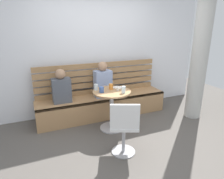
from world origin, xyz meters
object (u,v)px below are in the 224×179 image
at_px(booth_bench, 103,106).
at_px(person_adult, 103,81).
at_px(cafe_table, 112,103).
at_px(cup_tumbler_orange, 111,87).
at_px(cup_glass_tall, 124,90).
at_px(cup_mug_blue, 102,90).
at_px(cup_espresso_small, 118,89).
at_px(person_child_left, 61,88).
at_px(plate_small, 117,88).
at_px(white_chair, 124,127).
at_px(cup_water_clear, 96,87).

distance_m(booth_bench, person_adult, 0.54).
relative_size(cafe_table, cup_tumbler_orange, 7.40).
bearing_deg(person_adult, cup_glass_tall, -83.26).
height_order(cup_mug_blue, cup_glass_tall, cup_glass_tall).
distance_m(cup_espresso_small, cup_glass_tall, 0.17).
height_order(person_child_left, cup_mug_blue, person_child_left).
relative_size(cup_tumbler_orange, plate_small, 0.59).
bearing_deg(cup_mug_blue, person_child_left, 135.32).
relative_size(booth_bench, person_adult, 3.73).
bearing_deg(cafe_table, cup_espresso_small, -11.50).
distance_m(white_chair, person_child_left, 1.55).
height_order(cup_water_clear, cup_tumbler_orange, cup_water_clear).
bearing_deg(cup_water_clear, cup_espresso_small, -26.13).
xyz_separation_m(cafe_table, white_chair, (-0.15, -0.81, -0.05)).
height_order(booth_bench, white_chair, white_chair).
relative_size(cafe_table, white_chair, 0.87).
xyz_separation_m(person_child_left, cup_glass_tall, (0.92, -0.77, 0.08)).
bearing_deg(cup_espresso_small, cup_glass_tall, -78.54).
bearing_deg(plate_small, cafe_table, -144.00).
xyz_separation_m(cup_espresso_small, cup_glass_tall, (0.03, -0.17, 0.03)).
bearing_deg(person_adult, person_child_left, 179.48).
bearing_deg(cup_water_clear, cup_glass_tall, -41.37).
xyz_separation_m(person_adult, cup_water_clear, (-0.29, -0.43, 0.03)).
bearing_deg(white_chair, cup_glass_tall, 64.99).
distance_m(white_chair, cup_glass_tall, 0.76).
bearing_deg(cafe_table, booth_bench, 85.30).
bearing_deg(cup_espresso_small, plate_small, 66.60).
relative_size(cafe_table, cup_mug_blue, 7.79).
bearing_deg(cup_espresso_small, cafe_table, 168.50).
bearing_deg(cup_espresso_small, person_child_left, 145.74).
xyz_separation_m(white_chair, plate_small, (0.32, 0.93, 0.28)).
height_order(white_chair, person_adult, person_adult).
bearing_deg(cup_mug_blue, cafe_table, 0.25).
distance_m(white_chair, person_adult, 1.43).
distance_m(cup_glass_tall, plate_small, 0.32).
xyz_separation_m(cup_tumbler_orange, plate_small, (0.14, 0.03, -0.04)).
bearing_deg(cup_espresso_small, cup_mug_blue, 176.00).
height_order(booth_bench, cup_tumbler_orange, cup_tumbler_orange).
xyz_separation_m(booth_bench, cup_espresso_small, (0.06, -0.60, 0.55)).
bearing_deg(cup_glass_tall, cup_water_clear, 138.63).
relative_size(cup_mug_blue, plate_small, 0.56).
distance_m(cafe_table, person_child_left, 1.00).
height_order(booth_bench, person_adult, person_adult).
relative_size(booth_bench, cup_glass_tall, 22.50).
height_order(white_chair, cup_glass_tall, cup_glass_tall).
height_order(cafe_table, person_child_left, person_child_left).
height_order(booth_bench, cup_mug_blue, cup_mug_blue).
relative_size(cup_water_clear, cup_mug_blue, 1.16).
relative_size(cup_espresso_small, plate_small, 0.33).
relative_size(cup_espresso_small, cup_mug_blue, 0.59).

